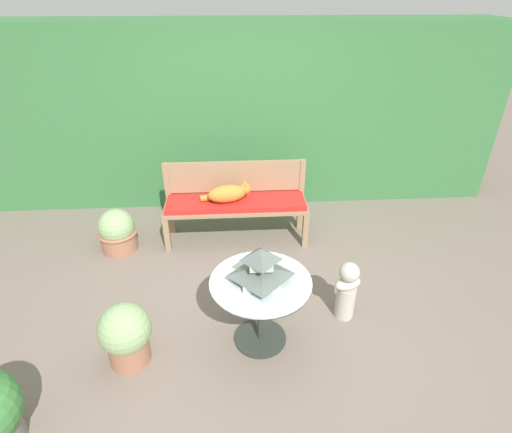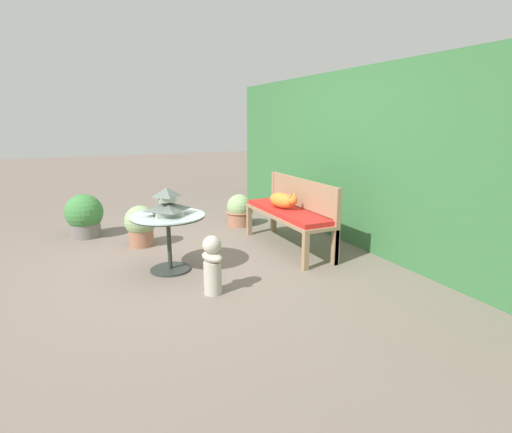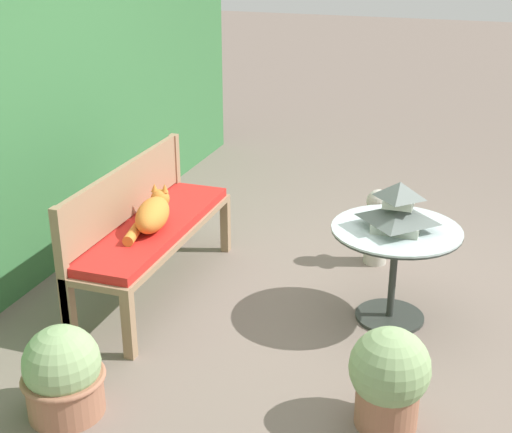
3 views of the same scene
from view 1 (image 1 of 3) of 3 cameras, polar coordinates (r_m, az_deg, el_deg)
The scene contains 10 objects.
ground at distance 3.62m, azimuth -0.97°, elevation -13.37°, with size 30.00×30.00×0.00m, color #75665B.
foliage_hedge_back at distance 5.25m, azimuth -2.44°, elevation 14.61°, with size 6.40×0.89×2.16m, color #38703D.
garden_bench at distance 4.32m, azimuth -2.88°, elevation 1.56°, with size 1.54×0.44×0.49m.
bench_backrest at distance 4.41m, azimuth -3.00°, elevation 5.07°, with size 1.54×0.06×0.85m.
cat at distance 4.22m, azimuth -3.99°, elevation 3.33°, with size 0.55×0.27×0.23m.
patio_table at distance 3.07m, azimuth 0.65°, elevation -11.01°, with size 0.76×0.76×0.60m.
pagoda_birdhouse at distance 2.91m, azimuth 0.68°, elevation -7.34°, with size 0.37×0.37×0.29m.
garden_bust at distance 3.48m, azimuth 12.86°, elevation -10.12°, with size 0.27×0.21×0.55m.
potted_plant_patio_mid at distance 4.50m, azimuth -19.20°, elevation -2.01°, with size 0.41×0.41×0.47m.
potted_plant_table_near at distance 3.22m, azimuth -18.09°, elevation -15.70°, with size 0.39×0.39×0.52m.
Camera 1 is at (-0.11, -2.61, 2.50)m, focal length 28.00 mm.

